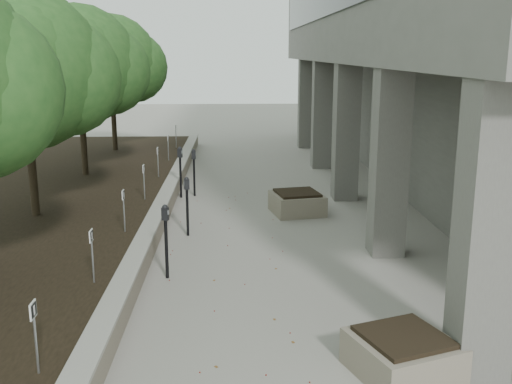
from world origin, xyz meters
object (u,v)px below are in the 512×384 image
object	(u,v)px
parking_meter_2	(166,242)
parking_meter_5	(194,173)
parking_meter_3	(187,206)
crabapple_tree_3	(26,104)
parking_meter_4	(180,172)
planter_front	(403,354)
crabapple_tree_4	(80,91)
crabapple_tree_5	(112,83)
planter_back	(297,202)

from	to	relation	value
parking_meter_2	parking_meter_5	distance (m)	6.82
parking_meter_2	parking_meter_3	size ratio (longest dim) A/B	1.03
crabapple_tree_3	parking_meter_4	xyz separation A→B (m)	(3.27, 3.30, -2.34)
parking_meter_5	planter_front	distance (m)	11.09
crabapple_tree_4	planter_front	world-z (taller)	crabapple_tree_4
parking_meter_3	crabapple_tree_3	bearing A→B (deg)	157.88
crabapple_tree_5	parking_meter_2	size ratio (longest dim) A/B	3.66
parking_meter_3	crabapple_tree_5	bearing A→B (deg)	95.97
parking_meter_3	parking_meter_4	world-z (taller)	parking_meter_4
crabapple_tree_4	planter_back	xyz separation A→B (m)	(6.61, -3.62, -2.82)
crabapple_tree_3	crabapple_tree_4	xyz separation A→B (m)	(0.00, 5.00, 0.00)
crabapple_tree_5	parking_meter_2	bearing A→B (deg)	-74.95
parking_meter_3	crabapple_tree_4	bearing A→B (deg)	110.47
crabapple_tree_3	crabapple_tree_5	bearing A→B (deg)	90.00
planter_back	planter_front	bearing A→B (deg)	-86.01
parking_meter_5	planter_front	world-z (taller)	parking_meter_5
crabapple_tree_4	planter_front	distance (m)	14.27
parking_meter_4	planter_front	world-z (taller)	parking_meter_4
crabapple_tree_4	parking_meter_2	bearing A→B (deg)	-66.70
parking_meter_2	parking_meter_4	world-z (taller)	parking_meter_4
crabapple_tree_3	crabapple_tree_4	bearing A→B (deg)	90.00
parking_meter_2	planter_front	xyz separation A→B (m)	(3.61, -3.69, -0.45)
crabapple_tree_5	parking_meter_4	bearing A→B (deg)	-63.97
parking_meter_5	parking_meter_3	bearing A→B (deg)	-85.91
crabapple_tree_3	parking_meter_5	world-z (taller)	crabapple_tree_3
crabapple_tree_3	crabapple_tree_4	size ratio (longest dim) A/B	1.00
parking_meter_3	planter_back	world-z (taller)	parking_meter_3
crabapple_tree_5	planter_front	xyz separation A→B (m)	(7.19, -17.00, -2.83)
crabapple_tree_5	parking_meter_4	world-z (taller)	crabapple_tree_5
crabapple_tree_3	parking_meter_5	size ratio (longest dim) A/B	3.74
parking_meter_2	parking_meter_3	bearing A→B (deg)	102.75
parking_meter_3	planter_front	size ratio (longest dim) A/B	1.15
crabapple_tree_5	crabapple_tree_4	bearing A→B (deg)	-90.00
crabapple_tree_3	crabapple_tree_4	world-z (taller)	same
parking_meter_3	planter_back	bearing A→B (deg)	20.71
crabapple_tree_4	planter_back	world-z (taller)	crabapple_tree_4
parking_meter_4	planter_back	distance (m)	3.88
planter_front	crabapple_tree_5	bearing A→B (deg)	112.94
parking_meter_4	parking_meter_5	xyz separation A→B (m)	(0.40, 0.20, -0.05)
crabapple_tree_3	parking_meter_3	xyz separation A→B (m)	(3.77, -0.56, -2.40)
crabapple_tree_3	crabapple_tree_4	distance (m)	5.00
parking_meter_3	parking_meter_2	bearing A→B (deg)	-107.71
planter_back	crabapple_tree_4	bearing A→B (deg)	151.32
parking_meter_3	planter_back	distance (m)	3.46
parking_meter_2	crabapple_tree_4	bearing A→B (deg)	130.06
crabapple_tree_4	crabapple_tree_5	bearing A→B (deg)	90.00
planter_front	planter_back	size ratio (longest dim) A/B	0.96
parking_meter_2	parking_meter_4	xyz separation A→B (m)	(-0.31, 6.61, 0.04)
crabapple_tree_5	parking_meter_5	distance (m)	7.83
crabapple_tree_3	parking_meter_3	world-z (taller)	crabapple_tree_3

